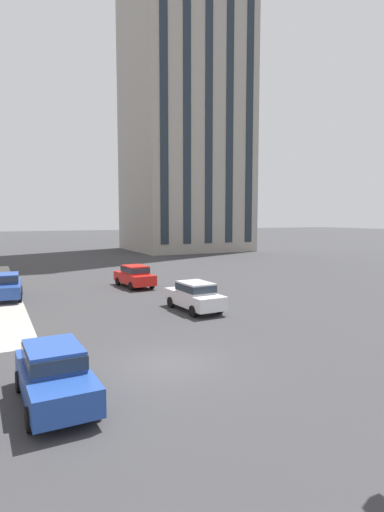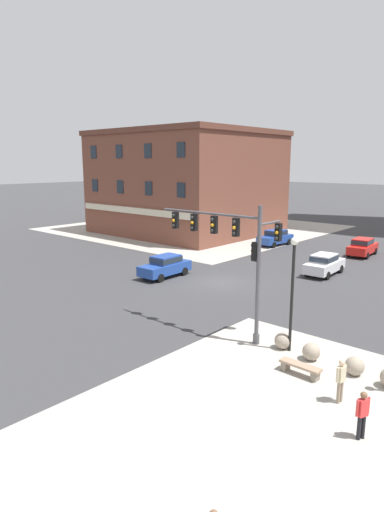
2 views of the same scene
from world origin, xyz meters
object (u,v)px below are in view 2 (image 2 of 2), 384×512
Objects in this scene: bench_near_signal at (300,368)px; pedestrian_at_curb at (362,412)px; traffic_signal_main at (234,246)px; pedestrian_with_bag at (341,378)px; street_lamp_corner_near at (293,281)px; bollard_sphere_curb_a at (283,341)px; car_main_northbound_far at (275,237)px; car_cross_eastbound at (165,265)px; car_main_southbound_far at (324,263)px; bollard_sphere_curb_b at (311,352)px; bollard_sphere_curb_c at (355,366)px; car_main_southbound_near at (363,246)px.

bench_near_signal is 4.51m from pedestrian_at_curb.
pedestrian_with_bag is at bearing -21.12° from traffic_signal_main.
bollard_sphere_curb_a is at bearing 179.31° from street_lamp_corner_near.
traffic_signal_main is 8.28m from pedestrian_with_bag.
car_main_northbound_far is 1.02× the size of car_cross_eastbound.
car_main_southbound_far is at bearing 117.03° from pedestrian_with_bag.
street_lamp_corner_near is (-1.23, 0.24, 3.02)m from bollard_sphere_curb_b.
car_cross_eastbound reaches higher than bollard_sphere_curb_b.
car_cross_eastbound is (-15.45, 6.12, 0.52)m from bollard_sphere_curb_b.
car_main_northbound_far is at bearing 127.57° from bollard_sphere_curb_c.
car_main_northbound_far is (-18.59, 26.10, -0.07)m from pedestrian_with_bag.
pedestrian_with_bag reaches higher than bollard_sphere_curb_c.
bench_near_signal is 2.46m from pedestrian_with_bag.
traffic_signal_main is 6.15m from bollard_sphere_curb_b.
car_cross_eastbound is (-17.48, 6.23, 0.52)m from bollard_sphere_curb_c.
car_main_southbound_near is (-7.03, 24.30, 0.52)m from bollard_sphere_curb_b.
street_lamp_corner_near is at bearing -70.33° from car_main_southbound_far.
car_cross_eastbound is at bearing -114.87° from car_main_southbound_near.
bollard_sphere_curb_a is at bearing 140.48° from pedestrian_at_curb.
bench_near_signal is at bearing -137.93° from bollard_sphere_curb_c.
car_cross_eastbound is (-8.96, -8.85, 0.00)m from car_main_southbound_far.
street_lamp_corner_near is (-1.56, 1.88, 3.10)m from bench_near_signal.
bollard_sphere_curb_c is at bearing 42.07° from bench_near_signal.
street_lamp_corner_near is 24.87m from car_main_southbound_near.
car_main_southbound_near is at bearing 103.54° from street_lamp_corner_near.
traffic_signal_main is at bearing -28.85° from car_cross_eastbound.
car_main_southbound_far reaches higher than bollard_sphere_curb_a.
car_main_southbound_far reaches higher than pedestrian_at_curb.
bollard_sphere_curb_b is at bearing 133.36° from pedestrian_with_bag.
bollard_sphere_curb_a is (2.84, 0.20, -4.27)m from traffic_signal_main.
traffic_signal_main is at bearing 160.55° from bench_near_signal.
bollard_sphere_curb_c is at bearing -52.43° from car_main_northbound_far.
car_main_southbound_far is (-6.49, 14.96, 0.52)m from bollard_sphere_curb_b.
bollard_sphere_curb_a is at bearing -57.99° from car_main_northbound_far.
car_main_southbound_near is (-7.36, 25.94, 0.59)m from bench_near_signal.
bollard_sphere_curb_b is at bearing -73.87° from car_main_southbound_near.
car_main_northbound_far is 9.12m from car_main_southbound_near.
bollard_sphere_curb_a is at bearing 171.29° from bollard_sphere_curb_b.
bollard_sphere_curb_c is 26.04m from car_main_southbound_near.
bollard_sphere_curb_c is 0.47× the size of pedestrian_with_bag.
bollard_sphere_curb_c is 4.45m from street_lamp_corner_near.
street_lamp_corner_near reaches higher than bollard_sphere_curb_a.
bench_near_signal is 0.40× the size of car_main_southbound_far.
car_cross_eastbound is (-17.94, 8.74, -0.07)m from pedestrian_with_bag.
car_main_southbound_far is at bearing -86.74° from car_main_southbound_near.
bollard_sphere_curb_b is at bearing 176.91° from bollard_sphere_curb_c.
bollard_sphere_curb_c is (6.46, -0.15, -4.27)m from traffic_signal_main.
bench_near_signal is 1.09× the size of pedestrian_at_curb.
traffic_signal_main reaches higher than car_main_northbound_far.
car_cross_eastbound is at bearing 160.40° from bollard_sphere_curb_c.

